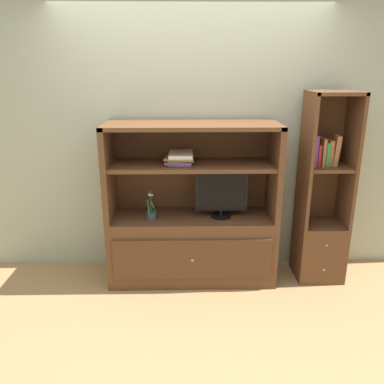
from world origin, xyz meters
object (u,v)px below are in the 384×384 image
at_px(bookshelf_tall, 321,219).
at_px(media_console, 192,230).
at_px(potted_plant, 151,213).
at_px(upright_book_row, 324,152).
at_px(tv_monitor, 221,193).
at_px(magazine_stack, 180,158).

bearing_deg(bookshelf_tall, media_console, -179.74).
bearing_deg(potted_plant, upright_book_row, 1.94).
height_order(tv_monitor, upright_book_row, upright_book_row).
relative_size(media_console, upright_book_row, 5.61).
xyz_separation_m(tv_monitor, magazine_stack, (-0.37, 0.03, 0.32)).
height_order(magazine_stack, bookshelf_tall, bookshelf_tall).
xyz_separation_m(media_console, upright_book_row, (1.18, -0.01, 0.76)).
distance_m(potted_plant, upright_book_row, 1.66).
xyz_separation_m(bookshelf_tall, upright_book_row, (-0.04, -0.01, 0.65)).
relative_size(media_console, bookshelf_tall, 0.88).
bearing_deg(media_console, magazine_stack, -175.45).
height_order(tv_monitor, potted_plant, tv_monitor).
relative_size(magazine_stack, bookshelf_tall, 0.20).
distance_m(media_console, magazine_stack, 0.71).
xyz_separation_m(potted_plant, bookshelf_tall, (1.60, 0.06, -0.09)).
distance_m(tv_monitor, magazine_stack, 0.49).
bearing_deg(upright_book_row, bookshelf_tall, 15.34).
distance_m(potted_plant, bookshelf_tall, 1.60).
height_order(media_console, upright_book_row, media_console).
xyz_separation_m(magazine_stack, bookshelf_tall, (1.33, 0.01, -0.60)).
relative_size(potted_plant, magazine_stack, 0.76).
distance_m(magazine_stack, bookshelf_tall, 1.46).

